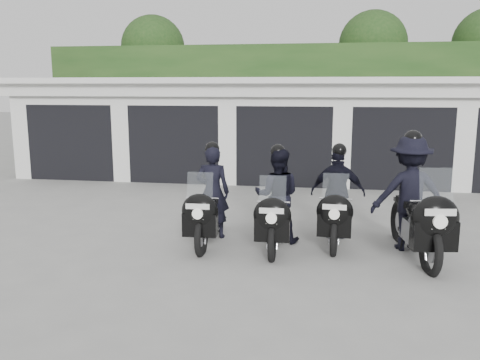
# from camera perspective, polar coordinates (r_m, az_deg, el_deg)

# --- Properties ---
(ground) EXTENTS (80.00, 80.00, 0.00)m
(ground) POSITION_cam_1_polar(r_m,az_deg,el_deg) (8.79, 2.08, -7.69)
(ground) COLOR gray
(ground) RESTS_ON ground
(garage_block) EXTENTS (16.40, 6.80, 2.96)m
(garage_block) POSITION_cam_1_polar(r_m,az_deg,el_deg) (16.43, 5.62, 5.91)
(garage_block) COLOR silver
(garage_block) RESTS_ON ground
(background_vegetation) EXTENTS (20.00, 3.90, 5.80)m
(background_vegetation) POSITION_cam_1_polar(r_m,az_deg,el_deg) (21.21, 7.56, 10.57)
(background_vegetation) COLOR #193613
(background_vegetation) RESTS_ON ground
(police_bike_a) EXTENTS (0.64, 2.09, 1.82)m
(police_bike_a) POSITION_cam_1_polar(r_m,az_deg,el_deg) (9.00, -3.45, -2.50)
(police_bike_a) COLOR black
(police_bike_a) RESTS_ON ground
(police_bike_b) EXTENTS (0.82, 2.07, 1.81)m
(police_bike_b) POSITION_cam_1_polar(r_m,az_deg,el_deg) (8.84, 4.10, -2.48)
(police_bike_b) COLOR black
(police_bike_b) RESTS_ON ground
(police_bike_c) EXTENTS (1.01, 2.06, 1.79)m
(police_bike_c) POSITION_cam_1_polar(r_m,az_deg,el_deg) (9.23, 10.86, -2.10)
(police_bike_c) COLOR black
(police_bike_c) RESTS_ON ground
(police_bike_d) EXTENTS (1.34, 2.40, 2.10)m
(police_bike_d) POSITION_cam_1_polar(r_m,az_deg,el_deg) (8.83, 18.82, -2.17)
(police_bike_d) COLOR black
(police_bike_d) RESTS_ON ground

